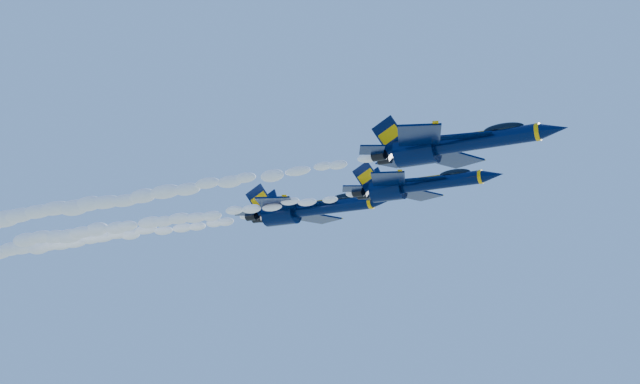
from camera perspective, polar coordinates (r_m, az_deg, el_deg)
The scene contains 6 objects.
jet_lead at distance 69.46m, azimuth 9.50°, elevation 3.39°, with size 16.90×13.86×6.28m.
smoke_trail_jet_lead at distance 85.57m, azimuth -11.96°, elevation -0.17°, with size 52.03×2.15×1.94m, color white.
jet_second at distance 84.11m, azimuth 6.88°, elevation 0.53°, with size 16.27×13.34×6.04m.
smoke_trail_jet_second at distance 100.55m, azimuth -10.82°, elevation -2.02°, with size 52.03×2.07×1.87m, color white.
jet_third at distance 94.76m, azimuth -0.79°, elevation -1.19°, with size 19.12×15.68×7.10m.
smoke_trail_jet_third at distance 115.02m, azimuth -15.82°, elevation -3.22°, with size 52.03×2.44×2.19m, color white.
Camera 1 is at (39.52, -77.64, 131.03)m, focal length 45.00 mm.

